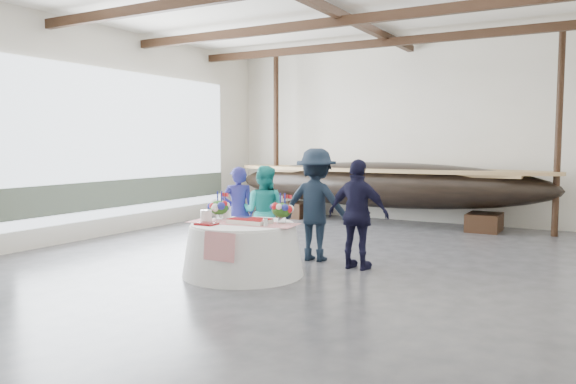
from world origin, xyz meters
The scene contains 12 objects.
floor centered at (0.00, 0.00, 0.00)m, with size 10.00×12.00×0.01m, color #3D3D42.
wall_back centered at (0.00, 6.00, 2.25)m, with size 10.00×0.02×4.50m, color silver.
wall_left centered at (-5.00, 0.00, 2.25)m, with size 0.02×12.00×4.50m, color silver.
pavilion_structure centered at (0.00, 0.86, 4.00)m, with size 9.80×11.76×4.50m.
open_bay centered at (-4.95, 1.00, 1.83)m, with size 0.03×7.00×3.20m.
longboat_display centered at (-0.42, 5.10, 0.98)m, with size 8.20×1.64×1.54m.
banquet_table centered at (-0.38, -1.15, 0.40)m, with size 1.85×1.85×0.79m.
tabletop_items centered at (-0.41, -1.03, 0.94)m, with size 1.77×0.97×0.40m.
guest_woman_blue centered at (-1.23, -0.04, 0.80)m, with size 0.58×0.38×1.60m, color navy.
guest_woman_teal centered at (-0.77, 0.09, 0.81)m, with size 0.79×0.61×1.62m, color teal.
guest_man_left centered at (0.12, 0.35, 0.96)m, with size 1.24×0.71×1.92m, color black.
guest_man_right centered at (1.01, 0.07, 0.88)m, with size 1.03×0.43×1.76m, color black.
Camera 1 is at (4.40, -8.18, 2.01)m, focal length 35.00 mm.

